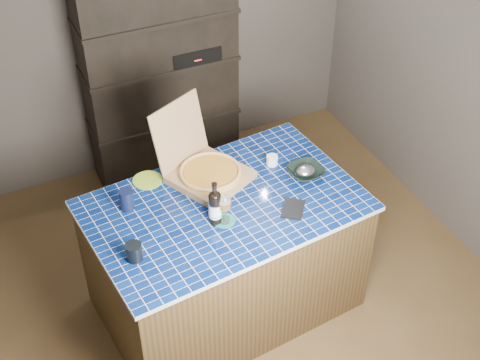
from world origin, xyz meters
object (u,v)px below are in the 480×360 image
kitchen_island (225,256)px  wine_glass (224,203)px  bowl (305,172)px  dvd_case (293,209)px  mead_bottle (215,207)px  pizza_box (207,170)px

kitchen_island → wine_glass: (-0.06, -0.14, 0.60)m
kitchen_island → bowl: bowl is taller
wine_glass → dvd_case: bearing=-11.1°
mead_bottle → wine_glass: (0.05, -0.02, 0.02)m
pizza_box → bowl: (0.59, -0.24, -0.04)m
pizza_box → bowl: 0.64m
pizza_box → mead_bottle: 0.42m
kitchen_island → pizza_box: (0.00, 0.28, 0.53)m
mead_bottle → wine_glass: size_ratio=1.50×
mead_bottle → bowl: size_ratio=1.32×
wine_glass → pizza_box: bearing=81.3°
kitchen_island → pizza_box: bearing=83.8°
wine_glass → bowl: size_ratio=0.88×
kitchen_island → wine_glass: 0.62m
kitchen_island → pizza_box: pizza_box is taller
bowl → mead_bottle: bearing=-167.1°
mead_bottle → dvd_case: bearing=-11.8°
wine_glass → bowl: bearing=15.2°
mead_bottle → dvd_case: mead_bottle is taller
dvd_case → pizza_box: bearing=162.2°
pizza_box → wine_glass: pizza_box is taller
wine_glass → dvd_case: (0.43, -0.08, -0.13)m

